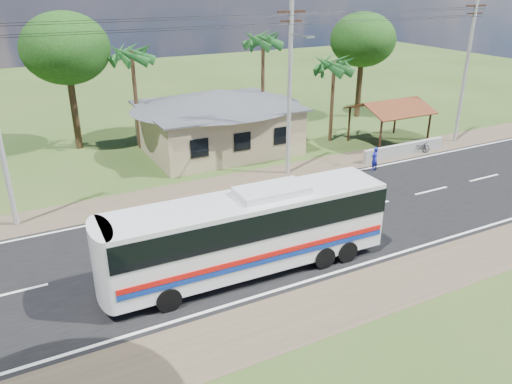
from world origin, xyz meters
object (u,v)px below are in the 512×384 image
motorcycle (419,148)px  person (374,159)px  waiting_shed (390,108)px  coach_bus (250,227)px

motorcycle → person: bearing=110.9°
waiting_shed → coach_bus: coach_bus is taller
coach_bus → person: size_ratio=7.44×
waiting_shed → coach_bus: 20.82m
motorcycle → person: person is taller
waiting_shed → motorcycle: size_ratio=3.05×
motorcycle → person: 5.28m
coach_bus → motorcycle: coach_bus is taller
waiting_shed → person: bearing=-138.5°
waiting_shed → person: (-4.82, -4.26, -1.93)m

